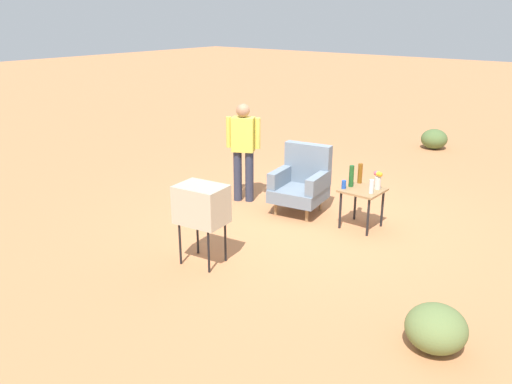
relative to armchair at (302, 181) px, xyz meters
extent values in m
plane|color=#C17A4C|center=(0.30, -0.11, -0.50)|extent=(60.00, 60.00, 0.00)
cylinder|color=#937047|center=(-0.20, -0.41, -0.39)|extent=(0.05, 0.05, 0.22)
cylinder|color=#937047|center=(0.32, -0.32, -0.39)|extent=(0.05, 0.05, 0.22)
cylinder|color=#937047|center=(-0.29, 0.12, -0.39)|extent=(0.05, 0.05, 0.22)
cylinder|color=#937047|center=(0.24, 0.21, -0.39)|extent=(0.05, 0.05, 0.22)
cube|color=slate|center=(0.02, -0.10, -0.18)|extent=(0.87, 0.87, 0.20)
cube|color=slate|center=(-0.04, 0.22, 0.24)|extent=(0.78, 0.28, 0.64)
cube|color=slate|center=(-0.30, -0.15, 0.05)|extent=(0.25, 0.70, 0.26)
cube|color=slate|center=(0.33, -0.05, 0.05)|extent=(0.25, 0.70, 0.26)
cylinder|color=black|center=(0.84, -0.23, -0.22)|extent=(0.04, 0.04, 0.56)
cylinder|color=black|center=(1.29, -0.23, -0.22)|extent=(0.04, 0.04, 0.56)
cylinder|color=black|center=(0.84, 0.22, -0.22)|extent=(0.04, 0.04, 0.56)
cylinder|color=black|center=(1.29, 0.22, -0.22)|extent=(0.04, 0.04, 0.56)
cube|color=#937047|center=(1.07, -0.01, 0.08)|extent=(0.56, 0.56, 0.03)
cylinder|color=black|center=(0.25, -2.09, -0.22)|extent=(0.03, 0.03, 0.55)
cylinder|color=black|center=(-0.18, -2.15, -0.22)|extent=(0.03, 0.03, 0.55)
cylinder|color=black|center=(0.30, -2.44, -0.22)|extent=(0.03, 0.03, 0.55)
cylinder|color=black|center=(-0.13, -2.50, -0.22)|extent=(0.03, 0.03, 0.55)
cube|color=#BCB299|center=(0.06, -2.29, 0.29)|extent=(0.65, 0.52, 0.48)
cube|color=#383D3F|center=(0.03, -2.07, 0.29)|extent=(0.42, 0.07, 0.34)
cylinder|color=#2D3347|center=(-1.12, -0.24, -0.07)|extent=(0.14, 0.14, 0.86)
cylinder|color=#2D3347|center=(-0.94, -0.15, -0.07)|extent=(0.14, 0.14, 0.86)
cube|color=#D6C64C|center=(-1.03, -0.20, 0.64)|extent=(0.42, 0.36, 0.56)
cylinder|color=#D6C64C|center=(-1.25, -0.31, 0.67)|extent=(0.09, 0.09, 0.50)
cylinder|color=#D6C64C|center=(-0.82, -0.09, 0.67)|extent=(0.09, 0.09, 0.50)
sphere|color=#A37556|center=(-1.03, -0.20, 1.03)|extent=(0.22, 0.22, 0.22)
cylinder|color=brown|center=(0.89, 0.23, 0.25)|extent=(0.07, 0.07, 0.30)
cylinder|color=#1E5623|center=(0.87, 0.00, 0.26)|extent=(0.07, 0.07, 0.32)
cylinder|color=silver|center=(1.24, -0.09, 0.20)|extent=(0.06, 0.06, 0.20)
cylinder|color=blue|center=(0.83, -0.15, 0.16)|extent=(0.07, 0.07, 0.12)
cylinder|color=silver|center=(1.23, 0.13, 0.19)|extent=(0.09, 0.09, 0.18)
sphere|color=yellow|center=(1.23, 0.13, 0.33)|extent=(0.07, 0.07, 0.07)
sphere|color=#E04C66|center=(1.19, 0.14, 0.33)|extent=(0.07, 0.07, 0.07)
sphere|color=orange|center=(1.26, 0.12, 0.33)|extent=(0.07, 0.07, 0.07)
ellipsoid|color=olive|center=(3.03, -2.23, -0.27)|extent=(0.58, 0.58, 0.45)
ellipsoid|color=#516B38|center=(0.14, 5.28, -0.27)|extent=(0.59, 0.59, 0.46)
camera|label=1|loc=(4.36, -6.57, 2.53)|focal=36.79mm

